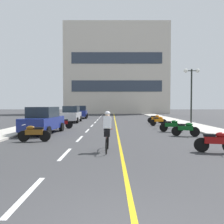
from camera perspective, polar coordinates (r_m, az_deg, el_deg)
name	(u,v)px	position (r m, az deg, el deg)	size (l,w,h in m)	color
ground_plane	(114,123)	(23.91, 0.41, -2.84)	(140.00, 140.00, 0.00)	#38383A
curb_left	(54,120)	(27.81, -14.64, -2.11)	(2.40, 72.00, 0.12)	#B7B2A8
curb_right	(173,121)	(27.87, 15.36, -2.11)	(2.40, 72.00, 0.12)	#B7B2A8
lane_dash_0	(27,194)	(5.54, -20.85, -19.05)	(0.14, 2.20, 0.01)	silver
lane_dash_1	(66,154)	(9.23, -11.79, -10.46)	(0.14, 2.20, 0.01)	silver
lane_dash_2	(80,139)	(13.11, -8.16, -6.76)	(0.14, 2.20, 0.01)	silver
lane_dash_3	(88,131)	(17.04, -6.22, -4.75)	(0.14, 2.20, 0.01)	silver
lane_dash_4	(92,126)	(21.00, -5.02, -3.50)	(0.14, 2.20, 0.01)	silver
lane_dash_5	(96,122)	(24.97, -4.20, -2.64)	(0.14, 2.20, 0.01)	silver
lane_dash_6	(98,120)	(28.95, -3.60, -2.01)	(0.14, 2.20, 0.01)	silver
lane_dash_7	(100,118)	(32.94, -3.15, -1.54)	(0.14, 2.20, 0.01)	silver
lane_dash_8	(101,117)	(36.93, -2.80, -1.17)	(0.14, 2.20, 0.01)	silver
lane_dash_9	(102,115)	(40.92, -2.52, -0.87)	(0.14, 2.20, 0.01)	silver
lane_dash_10	(103,114)	(44.91, -2.28, -0.63)	(0.14, 2.20, 0.01)	silver
lane_dash_11	(104,114)	(48.90, -2.09, -0.42)	(0.14, 2.20, 0.01)	silver
centre_line_yellow	(116,121)	(26.90, 0.91, -2.31)	(0.12, 66.00, 0.01)	gold
office_building	(117,70)	(51.62, 1.26, 10.77)	(23.00, 6.45, 19.88)	beige
street_lamp_mid	(192,84)	(21.78, 19.75, 6.78)	(1.46, 0.36, 5.13)	black
parked_car_near	(44,120)	(15.93, -17.05, -1.99)	(2.16, 4.31, 1.82)	black
parked_car_mid	(72,114)	(25.40, -10.23, -0.52)	(1.95, 4.21, 1.82)	black
parked_car_far	(81,112)	(32.70, -7.90, 0.02)	(2.11, 4.29, 1.82)	black
motorcycle_1	(217,141)	(10.15, 25.16, -6.78)	(1.68, 0.65, 0.92)	black
motorcycle_2	(35,133)	(12.62, -19.17, -5.04)	(1.70, 0.60, 0.92)	black
motorcycle_3	(186,129)	(14.68, 18.41, -4.07)	(1.66, 0.74, 0.92)	black
motorcycle_4	(172,125)	(16.67, 15.10, -3.33)	(1.66, 0.74, 0.92)	black
motorcycle_5	(62,123)	(18.70, -12.55, -2.75)	(1.68, 0.66, 0.92)	black
motorcycle_6	(159,121)	(21.37, 11.92, -2.17)	(1.66, 0.72, 0.92)	black
motorcycle_7	(156,119)	(24.43, 11.14, -1.67)	(1.70, 0.60, 0.92)	black
cyclist_rider	(108,130)	(9.47, -1.13, -4.68)	(0.42, 1.77, 1.71)	black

